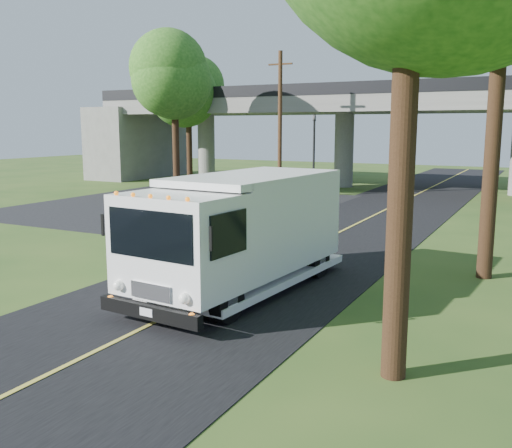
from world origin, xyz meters
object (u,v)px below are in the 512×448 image
Objects in this scene: tree_left_far at (189,86)px; traffic_signal at (314,146)px; utility_pole at (280,124)px; red_sedan at (211,204)px; step_van at (241,229)px; tree_left_lot at (175,71)px; pedestrian at (212,204)px.

traffic_signal is at bearing -9.65° from tree_left_far.
red_sedan is (0.18, -8.54, -4.01)m from utility_pole.
red_sedan is (-7.79, 10.99, -1.12)m from step_van.
red_sedan is at bearing -97.11° from traffic_signal.
traffic_signal reaches higher than red_sedan.
tree_left_lot reaches higher than red_sedan.
tree_left_lot reaches higher than step_van.
red_sedan is at bearing -52.55° from tree_left_far.
tree_left_lot is 6.06× the size of pedestrian.
tree_left_far reaches higher than traffic_signal.
utility_pole is 0.86× the size of tree_left_lot.
utility_pole reaches higher than red_sedan.
tree_left_lot is (-7.79, -4.16, 4.70)m from traffic_signal.
traffic_signal is 1.29× the size of red_sedan.
red_sedan is at bearing -23.66° from pedestrian.
tree_left_lot is 1.06× the size of tree_left_far.
tree_left_far is (-9.29, 3.84, 2.86)m from utility_pole.
red_sedan is (6.48, -6.38, -7.32)m from tree_left_lot.
traffic_signal reaches higher than pedestrian.
pedestrian is at bearing -91.06° from traffic_signal.
step_van is at bearing -123.53° from red_sedan.
tree_left_lot is at bearing -161.03° from utility_pole.
utility_pole is 7.43m from tree_left_lot.
traffic_signal is at bearing 111.32° from step_van.
tree_left_far is (-3.00, 6.00, -0.45)m from tree_left_lot.
utility_pole is 9.44m from red_sedan.
pedestrian is (1.09, -1.61, 0.28)m from red_sedan.
traffic_signal is 2.86m from utility_pole.
step_van is (14.27, -17.36, -6.20)m from tree_left_lot.
red_sedan is at bearing -88.76° from utility_pole.
utility_pole reaches higher than traffic_signal.
tree_left_far is 29.62m from step_van.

